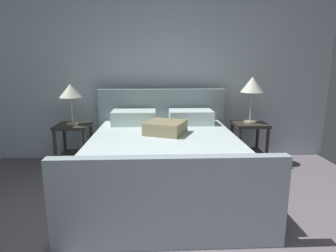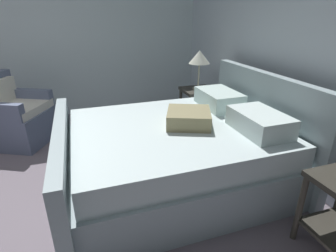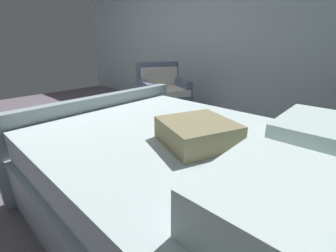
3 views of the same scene
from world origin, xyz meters
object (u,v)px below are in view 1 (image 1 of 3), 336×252
table_lamp_right (252,86)px  bed (164,160)px  table_lamp_left (71,92)px  nightstand_right (249,136)px  nightstand_left (74,138)px

table_lamp_right → bed: bearing=-147.5°
table_lamp_left → nightstand_right: bearing=0.4°
nightstand_right → table_lamp_right: 0.70m
nightstand_right → table_lamp_left: 2.49m
nightstand_left → table_lamp_right: bearing=0.4°
nightstand_right → nightstand_left: 2.41m
table_lamp_right → table_lamp_left: table_lamp_right is taller
bed → nightstand_left: 1.42m
bed → table_lamp_left: size_ratio=3.95×
table_lamp_right → nightstand_left: size_ratio=1.05×
bed → table_lamp_right: (1.21, 0.77, 0.76)m
nightstand_right → table_lamp_right: bearing=45.0°
table_lamp_right → nightstand_left: table_lamp_right is taller
nightstand_left → nightstand_right: bearing=0.4°
table_lamp_right → nightstand_left: (-2.41, -0.02, -0.70)m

